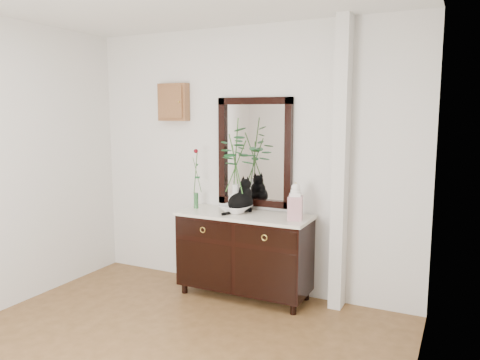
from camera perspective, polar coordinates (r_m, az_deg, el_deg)
The scene contains 10 objects.
wall_back at distance 4.81m, azimuth 0.76°, elevation 2.38°, with size 3.60×0.04×2.70m, color silver.
pilaster at distance 4.40m, azimuth 12.18°, elevation 1.65°, with size 0.12×0.20×2.70m, color silver.
sideboard at distance 4.72m, azimuth 0.54°, elevation -8.61°, with size 1.33×0.52×0.82m.
wall_mirror at distance 4.75m, azimuth 1.78°, elevation 3.39°, with size 0.80×0.06×1.10m.
key_cabinet at distance 5.17m, azimuth -8.09°, elevation 9.37°, with size 0.35×0.10×0.40m, color brown.
cat at distance 4.63m, azimuth 0.08°, elevation -1.93°, with size 0.24×0.30×0.34m, color black, non-canonical shape.
lotus_bowl at distance 4.67m, azimuth -0.52°, elevation -3.53°, with size 0.31×0.31×0.08m, color white.
vase_branches at distance 4.60m, azimuth -0.53°, elevation 1.94°, with size 0.44×0.44×0.93m, color silver, non-canonical shape.
bud_vase_rose at distance 4.85m, azimuth -5.42°, elevation 0.21°, with size 0.08×0.08×0.63m, color #316738, non-canonical shape.
ginger_jar at distance 4.36m, azimuth 6.77°, elevation -2.57°, with size 0.13×0.13×0.36m, color white, non-canonical shape.
Camera 1 is at (2.04, -2.35, 1.84)m, focal length 35.00 mm.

